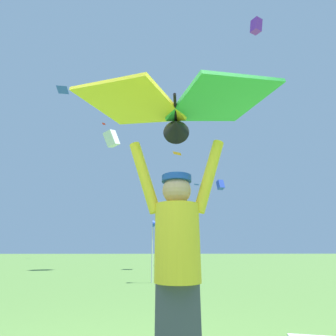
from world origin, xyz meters
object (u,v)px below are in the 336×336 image
at_px(held_stunt_kite, 176,109).
at_px(marker_flag, 156,228).
at_px(distant_kite_white_low_left, 112,139).
at_px(distant_kite_orange_low_right, 177,153).
at_px(distant_kite_green_far_center, 203,182).
at_px(distant_kite_blue_mid_right, 63,90).
at_px(kite_flyer_person, 178,265).
at_px(distant_kite_blue_mid_left, 197,184).
at_px(distant_kite_blue_overhead_distant, 220,185).
at_px(distant_kite_red_high_left, 104,124).
at_px(distant_kite_purple_high_right, 256,26).

xyz_separation_m(held_stunt_kite, marker_flag, (-0.28, 6.82, -0.45)).
height_order(held_stunt_kite, distant_kite_white_low_left, distant_kite_white_low_left).
height_order(distant_kite_orange_low_right, distant_kite_white_low_left, distant_kite_white_low_left).
xyz_separation_m(held_stunt_kite, distant_kite_green_far_center, (3.30, 16.51, 3.94)).
height_order(distant_kite_blue_mid_right, distant_kite_green_far_center, distant_kite_blue_mid_right).
xyz_separation_m(kite_flyer_person, distant_kite_white_low_left, (-3.27, 11.88, 6.74)).
bearing_deg(distant_kite_blue_mid_left, distant_kite_blue_overhead_distant, -88.80).
distance_m(distant_kite_red_high_left, distant_kite_purple_high_right, 21.57).
relative_size(distant_kite_blue_overhead_distant, distant_kite_blue_mid_left, 1.01).
relative_size(distant_kite_orange_low_right, marker_flag, 0.36).
relative_size(distant_kite_red_high_left, distant_kite_blue_mid_right, 0.53).
height_order(kite_flyer_person, distant_kite_blue_mid_left, distant_kite_blue_mid_left).
bearing_deg(distant_kite_white_low_left, distant_kite_purple_high_right, 14.38).
bearing_deg(distant_kite_red_high_left, kite_flyer_person, -73.65).
height_order(distant_kite_orange_low_right, distant_kite_blue_mid_right, distant_kite_blue_mid_right).
distance_m(distant_kite_red_high_left, distant_kite_green_far_center, 19.74).
bearing_deg(distant_kite_white_low_left, distant_kite_orange_low_right, 3.41).
bearing_deg(distant_kite_purple_high_right, kite_flyer_person, -120.61).
relative_size(distant_kite_blue_overhead_distant, distant_kite_blue_mid_right, 0.76).
bearing_deg(held_stunt_kite, distant_kite_blue_overhead_distant, 74.40).
xyz_separation_m(distant_kite_blue_overhead_distant, distant_kite_orange_low_right, (-4.63, -7.66, 0.02)).
xyz_separation_m(distant_kite_blue_overhead_distant, distant_kite_blue_mid_left, (-0.27, 12.76, 3.45)).
bearing_deg(distant_kite_orange_low_right, distant_kite_white_low_left, -176.59).
distance_m(distant_kite_orange_low_right, distant_kite_blue_mid_left, 21.15).
distance_m(distant_kite_white_low_left, marker_flag, 8.39).
relative_size(kite_flyer_person, distant_kite_blue_overhead_distant, 2.02).
distance_m(kite_flyer_person, distant_kite_orange_low_right, 13.52).
bearing_deg(distant_kite_blue_mid_left, distant_kite_orange_low_right, -102.05).
relative_size(distant_kite_blue_overhead_distant, distant_kite_green_far_center, 1.77).
bearing_deg(distant_kite_orange_low_right, distant_kite_blue_overhead_distant, 58.87).
bearing_deg(marker_flag, distant_kite_orange_low_right, 77.51).
bearing_deg(distant_kite_blue_overhead_distant, distant_kite_orange_low_right, -121.13).
bearing_deg(distant_kite_orange_low_right, distant_kite_red_high_left, 120.10).
bearing_deg(marker_flag, distant_kite_purple_high_right, 42.02).
bearing_deg(distant_kite_blue_mid_right, kite_flyer_person, -61.00).
relative_size(distant_kite_purple_high_right, distant_kite_blue_mid_right, 1.11).
relative_size(distant_kite_orange_low_right, distant_kite_green_far_center, 1.37).
bearing_deg(distant_kite_red_high_left, distant_kite_purple_high_right, -36.84).
distance_m(distant_kite_purple_high_right, distant_kite_white_low_left, 18.52).
height_order(distant_kite_purple_high_right, distant_kite_blue_mid_right, distant_kite_purple_high_right).
height_order(held_stunt_kite, distant_kite_purple_high_right, distant_kite_purple_high_right).
height_order(distant_kite_white_low_left, distant_kite_green_far_center, distant_kite_white_low_left).
xyz_separation_m(distant_kite_purple_high_right, distant_kite_blue_mid_right, (-17.63, 0.81, -7.09)).
relative_size(distant_kite_blue_mid_right, distant_kite_green_far_center, 2.34).
xyz_separation_m(held_stunt_kite, distant_kite_purple_high_right, (8.88, 15.06, 19.11)).
bearing_deg(distant_kite_purple_high_right, distant_kite_blue_overhead_distant, 124.82).
distance_m(distant_kite_blue_mid_right, marker_flag, 17.59).
bearing_deg(distant_kite_orange_low_right, distant_kite_blue_mid_left, 77.95).
distance_m(distant_kite_blue_overhead_distant, marker_flag, 15.15).
height_order(held_stunt_kite, distant_kite_orange_low_right, distant_kite_orange_low_right).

